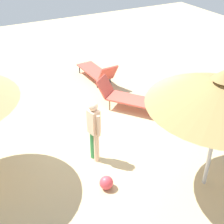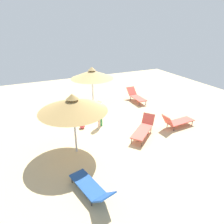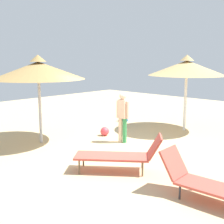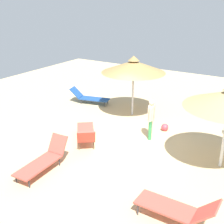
# 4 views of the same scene
# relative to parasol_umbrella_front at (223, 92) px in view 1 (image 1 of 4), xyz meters

# --- Properties ---
(ground) EXTENTS (24.00, 24.00, 0.10)m
(ground) POSITION_rel_parasol_umbrella_front_xyz_m (2.40, 1.20, -2.39)
(ground) COLOR tan
(parasol_umbrella_front) EXTENTS (2.93, 2.93, 2.83)m
(parasol_umbrella_front) POSITION_rel_parasol_umbrella_front_xyz_m (0.00, 0.00, 0.00)
(parasol_umbrella_front) COLOR #B2B2B7
(parasol_umbrella_front) RESTS_ON ground
(lounge_chair_near_right) EXTENTS (2.04, 1.80, 0.92)m
(lounge_chair_near_right) POSITION_rel_parasol_umbrella_front_xyz_m (3.59, -0.09, -1.91)
(lounge_chair_near_right) COLOR #CC4C3F
(lounge_chair_near_right) RESTS_ON ground
(lounge_chair_far_right) EXTENTS (2.07, 0.74, 0.91)m
(lounge_chair_far_right) POSITION_rel_parasol_umbrella_front_xyz_m (5.81, -0.11, -1.96)
(lounge_chair_far_right) COLOR #CC4C3F
(lounge_chair_far_right) RESTS_ON ground
(person_standing_back) EXTENTS (0.44, 0.27, 1.64)m
(person_standing_back) POSITION_rel_parasol_umbrella_front_xyz_m (1.92, 1.84, -1.42)
(person_standing_back) COLOR beige
(person_standing_back) RESTS_ON ground
(beach_ball) EXTENTS (0.31, 0.31, 0.31)m
(beach_ball) POSITION_rel_parasol_umbrella_front_xyz_m (0.90, 2.04, -2.19)
(beach_ball) COLOR #D83F4C
(beach_ball) RESTS_ON ground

